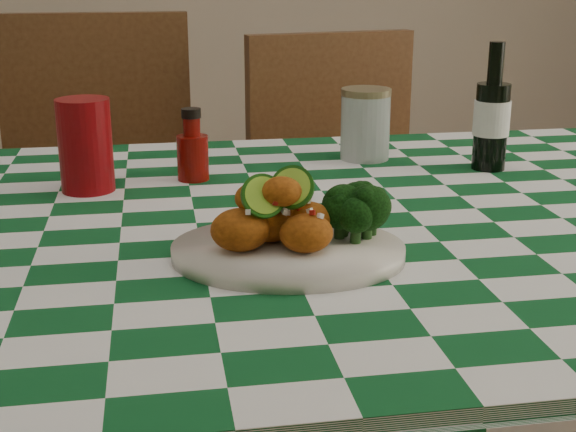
{
  "coord_description": "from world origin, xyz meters",
  "views": [
    {
      "loc": [
        -0.15,
        -1.06,
        1.14
      ],
      "look_at": [
        0.0,
        -0.16,
        0.84
      ],
      "focal_mm": 50.0,
      "sensor_mm": 36.0,
      "label": 1
    }
  ],
  "objects": [
    {
      "name": "beer_bottle",
      "position": [
        0.42,
        0.22,
        0.9
      ],
      "size": [
        0.07,
        0.07,
        0.22
      ],
      "primitive_type": null,
      "rotation": [
        0.0,
        0.0,
        0.1
      ],
      "color": "black",
      "rests_on": "dining_table"
    },
    {
      "name": "wooden_chair_left",
      "position": [
        -0.29,
        0.76,
        0.51
      ],
      "size": [
        0.47,
        0.49,
        1.01
      ],
      "primitive_type": null,
      "rotation": [
        0.0,
        0.0,
        0.01
      ],
      "color": "#472814",
      "rests_on": "ground"
    },
    {
      "name": "red_tumbler",
      "position": [
        -0.26,
        0.19,
        0.86
      ],
      "size": [
        0.09,
        0.09,
        0.15
      ],
      "primitive_type": "cylinder",
      "rotation": [
        0.0,
        0.0,
        -0.04
      ],
      "color": "maroon",
      "rests_on": "dining_table"
    },
    {
      "name": "fried_chicken_pile",
      "position": [
        -0.01,
        -0.16,
        0.85
      ],
      "size": [
        0.13,
        0.1,
        0.09
      ],
      "primitive_type": null,
      "color": "#AB5310",
      "rests_on": "plate"
    },
    {
      "name": "broccoli_side",
      "position": [
        0.09,
        -0.15,
        0.84
      ],
      "size": [
        0.09,
        0.09,
        0.07
      ],
      "primitive_type": null,
      "color": "black",
      "rests_on": "plate"
    },
    {
      "name": "plate",
      "position": [
        0.0,
        -0.16,
        0.8
      ],
      "size": [
        0.32,
        0.27,
        0.02
      ],
      "primitive_type": null,
      "rotation": [
        0.0,
        0.0,
        -0.19
      ],
      "color": "silver",
      "rests_on": "dining_table"
    },
    {
      "name": "mason_jar",
      "position": [
        0.22,
        0.33,
        0.85
      ],
      "size": [
        0.1,
        0.1,
        0.13
      ],
      "primitive_type": null,
      "rotation": [
        0.0,
        0.0,
        0.08
      ],
      "color": "#B2BCBA",
      "rests_on": "dining_table"
    },
    {
      "name": "wooden_chair_right",
      "position": [
        0.33,
        0.72,
        0.48
      ],
      "size": [
        0.51,
        0.53,
        0.96
      ],
      "primitive_type": null,
      "rotation": [
        0.0,
        0.0,
        0.18
      ],
      "color": "#472814",
      "rests_on": "ground"
    },
    {
      "name": "ketchup_bottle",
      "position": [
        -0.09,
        0.23,
        0.85
      ],
      "size": [
        0.06,
        0.06,
        0.12
      ],
      "primitive_type": null,
      "rotation": [
        0.0,
        0.0,
        0.17
      ],
      "color": "#6C0905",
      "rests_on": "dining_table"
    }
  ]
}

